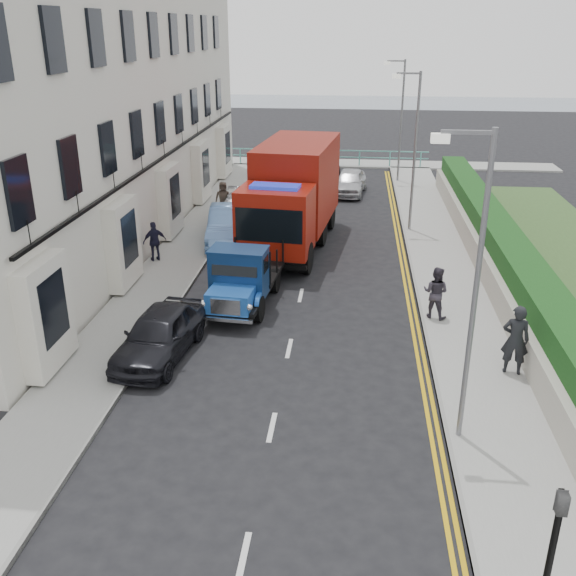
# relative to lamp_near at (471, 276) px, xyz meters

# --- Properties ---
(ground) EXTENTS (120.00, 120.00, 0.00)m
(ground) POSITION_rel_lamp_near_xyz_m (-4.18, 2.00, -4.00)
(ground) COLOR black
(ground) RESTS_ON ground
(pavement_west) EXTENTS (2.40, 38.00, 0.12)m
(pavement_west) POSITION_rel_lamp_near_xyz_m (-9.38, 11.00, -3.94)
(pavement_west) COLOR gray
(pavement_west) RESTS_ON ground
(pavement_east) EXTENTS (2.60, 38.00, 0.12)m
(pavement_east) POSITION_rel_lamp_near_xyz_m (1.12, 11.00, -3.94)
(pavement_east) COLOR gray
(pavement_east) RESTS_ON ground
(promenade) EXTENTS (30.00, 2.50, 0.12)m
(promenade) POSITION_rel_lamp_near_xyz_m (-4.18, 31.00, -3.94)
(promenade) COLOR gray
(promenade) RESTS_ON ground
(sea_plane) EXTENTS (120.00, 120.00, 0.00)m
(sea_plane) POSITION_rel_lamp_near_xyz_m (-4.18, 62.00, -4.00)
(sea_plane) COLOR slate
(sea_plane) RESTS_ON ground
(terrace_west) EXTENTS (6.31, 30.20, 14.25)m
(terrace_west) POSITION_rel_lamp_near_xyz_m (-13.65, 15.00, 3.17)
(terrace_west) COLOR silver
(terrace_west) RESTS_ON ground
(garden_east) EXTENTS (1.45, 28.00, 1.75)m
(garden_east) POSITION_rel_lamp_near_xyz_m (3.03, 11.00, -3.10)
(garden_east) COLOR #B2AD9E
(garden_east) RESTS_ON ground
(seafront_railing) EXTENTS (13.00, 0.08, 1.11)m
(seafront_railing) POSITION_rel_lamp_near_xyz_m (-4.18, 30.20, -3.42)
(seafront_railing) COLOR #59B2A5
(seafront_railing) RESTS_ON ground
(lamp_near) EXTENTS (1.23, 0.18, 7.00)m
(lamp_near) POSITION_rel_lamp_near_xyz_m (0.00, 0.00, 0.00)
(lamp_near) COLOR slate
(lamp_near) RESTS_ON ground
(lamp_mid) EXTENTS (1.23, 0.18, 7.00)m
(lamp_mid) POSITION_rel_lamp_near_xyz_m (0.00, 16.00, 0.00)
(lamp_mid) COLOR slate
(lamp_mid) RESTS_ON ground
(lamp_far) EXTENTS (1.23, 0.18, 7.00)m
(lamp_far) POSITION_rel_lamp_near_xyz_m (0.00, 26.00, 0.00)
(lamp_far) COLOR slate
(lamp_far) RESTS_ON ground
(traffic_signal) EXTENTS (0.16, 0.20, 3.10)m
(traffic_signal) POSITION_rel_lamp_near_xyz_m (0.42, -5.50, -1.92)
(traffic_signal) COLOR black
(traffic_signal) RESTS_ON ground
(bedford_lorry) EXTENTS (2.18, 4.70, 2.16)m
(bedford_lorry) POSITION_rel_lamp_near_xyz_m (-6.05, 6.59, -3.00)
(bedford_lorry) COLOR black
(bedford_lorry) RESTS_ON ground
(red_lorry) EXTENTS (3.60, 8.38, 4.26)m
(red_lorry) POSITION_rel_lamp_near_xyz_m (-4.99, 13.52, -1.73)
(red_lorry) COLOR black
(red_lorry) RESTS_ON ground
(parked_car_front) EXTENTS (2.10, 4.26, 1.40)m
(parked_car_front) POSITION_rel_lamp_near_xyz_m (-7.78, 3.17, -3.30)
(parked_car_front) COLOR black
(parked_car_front) RESTS_ON ground
(parked_car_mid) EXTENTS (2.16, 4.86, 1.55)m
(parked_car_mid) POSITION_rel_lamp_near_xyz_m (-7.78, 13.63, -3.22)
(parked_car_mid) COLOR #5984C0
(parked_car_mid) RESTS_ON ground
(parked_car_rear) EXTENTS (2.18, 4.89, 1.39)m
(parked_car_rear) POSITION_rel_lamp_near_xyz_m (-7.78, 16.10, -3.30)
(parked_car_rear) COLOR #A2A3A7
(parked_car_rear) RESTS_ON ground
(seafront_car_left) EXTENTS (4.18, 6.39, 1.64)m
(seafront_car_left) POSITION_rel_lamp_near_xyz_m (-5.27, 27.53, -3.18)
(seafront_car_left) COLOR black
(seafront_car_left) RESTS_ON ground
(seafront_car_right) EXTENTS (2.02, 4.13, 1.36)m
(seafront_car_right) POSITION_rel_lamp_near_xyz_m (-2.71, 22.83, -3.32)
(seafront_car_right) COLOR silver
(seafront_car_right) RESTS_ON ground
(pedestrian_east_near) EXTENTS (0.78, 0.58, 1.95)m
(pedestrian_east_near) POSITION_rel_lamp_near_xyz_m (1.92, 3.04, -2.90)
(pedestrian_east_near) COLOR black
(pedestrian_east_near) RESTS_ON pavement_east
(pedestrian_east_far) EXTENTS (1.01, 0.93, 1.69)m
(pedestrian_east_far) POSITION_rel_lamp_near_xyz_m (0.22, 6.42, -3.03)
(pedestrian_east_far) COLOR #342F39
(pedestrian_east_far) RESTS_ON pavement_east
(pedestrian_west_near) EXTENTS (0.99, 0.81, 1.57)m
(pedestrian_west_near) POSITION_rel_lamp_near_xyz_m (-10.18, 10.70, -3.09)
(pedestrian_west_near) COLOR #1C1C32
(pedestrian_west_near) RESTS_ON pavement_west
(pedestrian_west_far) EXTENTS (0.88, 0.65, 1.64)m
(pedestrian_west_far) POSITION_rel_lamp_near_xyz_m (-8.79, 17.45, -3.06)
(pedestrian_west_far) COLOR #443A31
(pedestrian_west_far) RESTS_ON pavement_west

